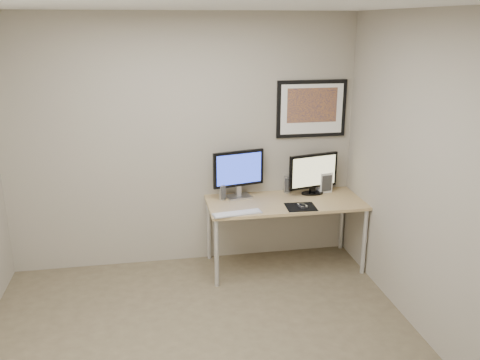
% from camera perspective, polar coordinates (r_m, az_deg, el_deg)
% --- Properties ---
extents(floor, '(3.60, 3.60, 0.00)m').
position_cam_1_polar(floor, '(4.24, -3.99, -18.77)').
color(floor, brown).
rests_on(floor, ground).
extents(room, '(3.60, 3.60, 3.60)m').
position_cam_1_polar(room, '(3.96, -5.21, 4.88)').
color(room, white).
rests_on(room, ground).
extents(desk, '(1.60, 0.70, 0.73)m').
position_cam_1_polar(desk, '(5.27, 5.08, -3.05)').
color(desk, '#A88151').
rests_on(desk, floor).
extents(framed_art, '(0.75, 0.04, 0.60)m').
position_cam_1_polar(framed_art, '(5.43, 8.03, 7.93)').
color(framed_art, black).
rests_on(framed_art, room).
extents(monitor_large, '(0.55, 0.23, 0.50)m').
position_cam_1_polar(monitor_large, '(5.25, -0.17, 0.90)').
color(monitor_large, '#ABABAF').
rests_on(monitor_large, desk).
extents(monitor_tv, '(0.56, 0.18, 0.44)m').
position_cam_1_polar(monitor_tv, '(5.42, 8.23, 0.79)').
color(monitor_tv, black).
rests_on(monitor_tv, desk).
extents(speaker_left, '(0.08, 0.08, 0.17)m').
position_cam_1_polar(speaker_left, '(5.24, -2.03, -1.36)').
color(speaker_left, '#ABABAF').
rests_on(speaker_left, desk).
extents(speaker_right, '(0.09, 0.09, 0.18)m').
position_cam_1_polar(speaker_right, '(5.48, 5.33, -0.50)').
color(speaker_right, '#ABABAF').
rests_on(speaker_right, desk).
extents(keyboard, '(0.49, 0.19, 0.02)m').
position_cam_1_polar(keyboard, '(4.88, -0.33, -3.76)').
color(keyboard, silver).
rests_on(keyboard, desk).
extents(mousepad, '(0.31, 0.28, 0.00)m').
position_cam_1_polar(mousepad, '(5.09, 6.84, -3.02)').
color(mousepad, black).
rests_on(mousepad, desk).
extents(mouse, '(0.08, 0.12, 0.04)m').
position_cam_1_polar(mouse, '(5.09, 7.02, -2.80)').
color(mouse, black).
rests_on(mouse, mousepad).
extents(fan_unit, '(0.16, 0.13, 0.22)m').
position_cam_1_polar(fan_unit, '(5.56, 9.44, -0.21)').
color(fan_unit, silver).
rests_on(fan_unit, desk).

